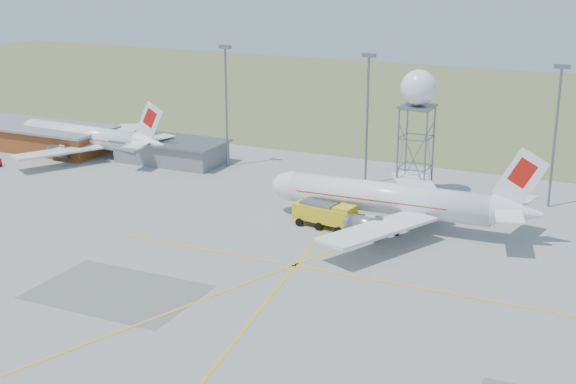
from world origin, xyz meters
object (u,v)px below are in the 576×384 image
at_px(airliner_far, 87,137).
at_px(fire_truck, 326,216).
at_px(airliner_main, 393,200).
at_px(radar_tower, 417,126).

distance_m(airliner_far, fire_truck, 56.27).
xyz_separation_m(airliner_main, airliner_far, (-61.39, 13.48, -0.44)).
relative_size(airliner_main, airliner_far, 1.13).
xyz_separation_m(airliner_main, fire_truck, (-7.91, -3.90, -2.21)).
height_order(airliner_main, fire_truck, airliner_main).
bearing_deg(fire_truck, airliner_main, 34.95).
bearing_deg(radar_tower, airliner_main, -84.14).
xyz_separation_m(airliner_far, fire_truck, (53.49, -17.38, -1.77)).
distance_m(airliner_main, radar_tower, 16.55).
xyz_separation_m(airliner_far, radar_tower, (59.85, 1.54, 7.23)).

